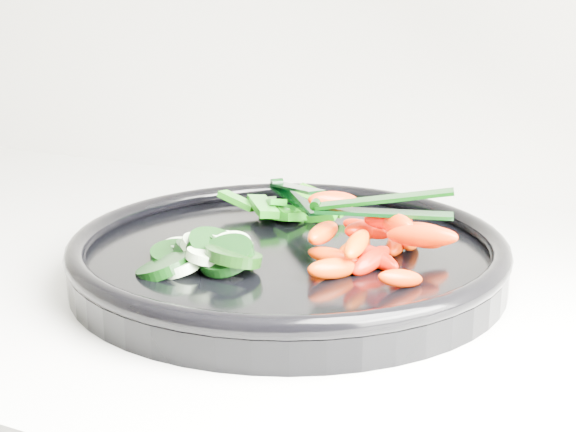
% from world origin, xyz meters
% --- Properties ---
extents(veggie_tray, '(0.40, 0.40, 0.04)m').
position_xyz_m(veggie_tray, '(0.59, 1.68, 0.95)').
color(veggie_tray, black).
rests_on(veggie_tray, counter).
extents(cucumber_pile, '(0.12, 0.12, 0.04)m').
position_xyz_m(cucumber_pile, '(0.54, 1.62, 0.96)').
color(cucumber_pile, black).
rests_on(cucumber_pile, veggie_tray).
extents(carrot_pile, '(0.15, 0.14, 0.05)m').
position_xyz_m(carrot_pile, '(0.67, 1.68, 0.97)').
color(carrot_pile, '#E50C00').
rests_on(carrot_pile, veggie_tray).
extents(pepper_pile, '(0.13, 0.10, 0.03)m').
position_xyz_m(pepper_pile, '(0.55, 1.77, 0.96)').
color(pepper_pile, '#0C6409').
rests_on(pepper_pile, veggie_tray).
extents(tong_carrot, '(0.11, 0.05, 0.02)m').
position_xyz_m(tong_carrot, '(0.67, 1.68, 1.00)').
color(tong_carrot, black).
rests_on(tong_carrot, carrot_pile).
extents(tong_pepper, '(0.09, 0.09, 0.02)m').
position_xyz_m(tong_pepper, '(0.55, 1.77, 0.98)').
color(tong_pepper, black).
rests_on(tong_pepper, pepper_pile).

